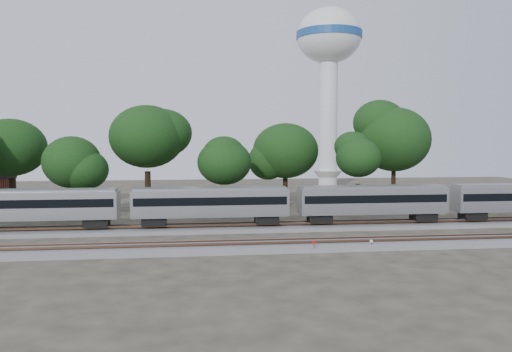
% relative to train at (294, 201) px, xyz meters
% --- Properties ---
extents(ground, '(160.00, 160.00, 0.00)m').
position_rel_train_xyz_m(ground, '(-7.63, -6.00, -3.17)').
color(ground, '#383328').
rests_on(ground, ground).
extents(track_far, '(160.00, 5.00, 0.73)m').
position_rel_train_xyz_m(track_far, '(-7.63, -0.00, -2.96)').
color(track_far, slate).
rests_on(track_far, ground).
extents(track_near, '(160.00, 5.00, 0.73)m').
position_rel_train_xyz_m(track_near, '(-7.63, -10.00, -2.96)').
color(track_near, slate).
rests_on(track_near, ground).
extents(train, '(107.67, 3.07, 4.53)m').
position_rel_train_xyz_m(train, '(0.00, 0.00, 0.00)').
color(train, '#AFB1B6').
rests_on(train, ground).
extents(switch_stand_red, '(0.34, 0.08, 1.07)m').
position_rel_train_xyz_m(switch_stand_red, '(-0.65, -12.23, -2.49)').
color(switch_stand_red, '#512D19').
rests_on(switch_stand_red, ground).
extents(switch_stand_white, '(0.27, 0.12, 0.89)m').
position_rel_train_xyz_m(switch_stand_white, '(4.86, -11.55, -2.60)').
color(switch_stand_white, '#512D19').
rests_on(switch_stand_white, ground).
extents(switch_lever, '(0.53, 0.35, 0.30)m').
position_rel_train_xyz_m(switch_lever, '(-1.77, -11.25, -3.02)').
color(switch_lever, '#512D19').
rests_on(switch_lever, ground).
extents(water_tower, '(13.36, 13.36, 37.00)m').
position_rel_train_xyz_m(water_tower, '(16.18, 45.89, 24.24)').
color(water_tower, silver).
rests_on(water_tower, ground).
extents(tree_1, '(9.15, 9.15, 12.90)m').
position_rel_train_xyz_m(tree_1, '(-36.10, 16.57, 5.82)').
color(tree_1, black).
rests_on(tree_1, ground).
extents(tree_2, '(7.35, 7.35, 10.37)m').
position_rel_train_xyz_m(tree_2, '(-26.50, 10.00, 4.04)').
color(tree_2, black).
rests_on(tree_2, ground).
extents(tree_3, '(10.67, 10.67, 15.04)m').
position_rel_train_xyz_m(tree_3, '(-17.73, 15.94, 7.32)').
color(tree_3, black).
rests_on(tree_3, ground).
extents(tree_4, '(7.23, 7.23, 10.20)m').
position_rel_train_xyz_m(tree_4, '(-7.30, 9.99, 3.93)').
color(tree_4, black).
rests_on(tree_4, ground).
extents(tree_5, '(8.57, 8.57, 12.08)m').
position_rel_train_xyz_m(tree_5, '(2.30, 18.52, 5.25)').
color(tree_5, black).
rests_on(tree_5, ground).
extents(tree_6, '(7.75, 7.75, 10.92)m').
position_rel_train_xyz_m(tree_6, '(10.79, 10.16, 4.43)').
color(tree_6, black).
rests_on(tree_6, ground).
extents(tree_7, '(10.29, 10.29, 14.51)m').
position_rel_train_xyz_m(tree_7, '(19.38, 18.90, 6.95)').
color(tree_7, black).
rests_on(tree_7, ground).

